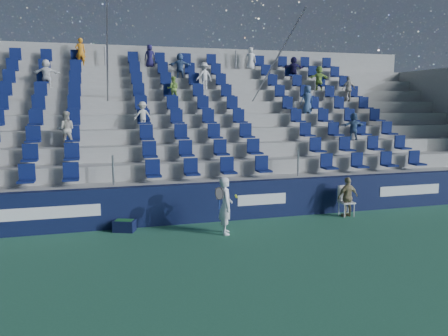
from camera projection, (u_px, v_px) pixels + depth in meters
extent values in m
plane|color=#2E6C4E|center=(247.00, 254.00, 10.57)|extent=(70.00, 70.00, 0.00)
cube|color=#10173B|center=(215.00, 202.00, 13.48)|extent=(24.00, 0.30, 1.20)
cube|color=white|center=(40.00, 213.00, 11.98)|extent=(3.20, 0.02, 0.34)
cube|color=white|center=(262.00, 199.00, 13.73)|extent=(1.60, 0.02, 0.34)
cube|color=white|center=(410.00, 190.00, 15.21)|extent=(2.40, 0.02, 0.34)
cube|color=#A7A7A2|center=(210.00, 198.00, 14.03)|extent=(24.00, 0.85, 1.20)
cube|color=#A7A7A2|center=(204.00, 186.00, 14.80)|extent=(24.00, 0.85, 1.70)
cube|color=#A7A7A2|center=(199.00, 175.00, 15.57)|extent=(24.00, 0.85, 2.20)
cube|color=#A7A7A2|center=(194.00, 164.00, 16.35)|extent=(24.00, 0.85, 2.70)
cube|color=#A7A7A2|center=(189.00, 155.00, 17.12)|extent=(24.00, 0.85, 3.20)
cube|color=#A7A7A2|center=(185.00, 147.00, 17.89)|extent=(24.00, 0.85, 3.70)
cube|color=#A7A7A2|center=(181.00, 139.00, 18.67)|extent=(24.00, 0.85, 4.20)
cube|color=#A7A7A2|center=(178.00, 132.00, 19.44)|extent=(24.00, 0.85, 4.70)
cube|color=#A7A7A2|center=(175.00, 126.00, 20.21)|extent=(24.00, 0.85, 5.20)
cube|color=#A7A7A2|center=(172.00, 114.00, 20.78)|extent=(24.00, 0.50, 6.20)
cube|color=#A7A7A2|center=(441.00, 126.00, 20.16)|extent=(0.30, 7.65, 5.20)
cube|color=#0C184C|center=(210.00, 169.00, 13.89)|extent=(16.05, 0.50, 0.70)
cube|color=#0C184C|center=(204.00, 151.00, 14.63)|extent=(16.05, 0.50, 0.70)
cube|color=#0C184C|center=(198.00, 134.00, 15.36)|extent=(16.05, 0.50, 0.70)
cube|color=#0C184C|center=(193.00, 119.00, 16.10)|extent=(16.05, 0.50, 0.70)
cube|color=#0C184C|center=(189.00, 105.00, 16.84)|extent=(16.05, 0.50, 0.70)
cube|color=#0C184C|center=(184.00, 93.00, 17.57)|extent=(16.05, 0.50, 0.70)
cube|color=#0C184C|center=(180.00, 81.00, 18.31)|extent=(16.05, 0.50, 0.70)
cube|color=#0C184C|center=(177.00, 70.00, 19.04)|extent=(16.05, 0.50, 0.70)
cube|color=#0C184C|center=(174.00, 60.00, 19.78)|extent=(16.05, 0.50, 0.70)
cylinder|color=gray|center=(108.00, 83.00, 15.91)|extent=(0.06, 7.68, 4.55)
cylinder|color=gray|center=(262.00, 85.00, 17.52)|extent=(0.06, 7.68, 4.55)
imported|color=#3C5985|center=(353.00, 126.00, 16.94)|extent=(0.99, 0.33, 1.06)
imported|color=silver|center=(204.00, 76.00, 18.50)|extent=(0.82, 0.61, 1.13)
imported|color=#91BF4C|center=(319.00, 78.00, 19.95)|extent=(1.03, 0.36, 1.10)
imported|color=orange|center=(80.00, 52.00, 18.62)|extent=(0.47, 0.34, 1.18)
imported|color=beige|center=(348.00, 89.00, 19.49)|extent=(0.66, 0.28, 1.12)
imported|color=white|center=(251.00, 59.00, 20.70)|extent=(0.58, 0.46, 1.05)
imported|color=#456398|center=(180.00, 66.00, 19.00)|extent=(1.04, 0.47, 1.08)
imported|color=white|center=(46.00, 74.00, 16.82)|extent=(1.03, 0.36, 1.10)
imported|color=#B9B4A7|center=(66.00, 129.00, 14.10)|extent=(0.58, 0.45, 1.17)
imported|color=#1D194D|center=(150.00, 56.00, 19.42)|extent=(0.56, 0.44, 1.01)
imported|color=#1E194C|center=(293.00, 69.00, 20.45)|extent=(1.05, 0.53, 1.08)
imported|color=#86B749|center=(173.00, 89.00, 17.38)|extent=(0.53, 0.44, 0.99)
imported|color=#3C5986|center=(307.00, 100.00, 18.10)|extent=(0.59, 0.42, 1.15)
imported|color=silver|center=(143.00, 115.00, 15.53)|extent=(0.67, 0.43, 0.98)
imported|color=white|center=(226.00, 206.00, 12.11)|extent=(0.48, 0.65, 1.60)
cylinder|color=navy|center=(219.00, 204.00, 11.79)|extent=(0.03, 0.03, 0.28)
torus|color=black|center=(219.00, 193.00, 11.75)|extent=(0.30, 0.17, 0.28)
plane|color=#262626|center=(219.00, 193.00, 11.75)|extent=(0.30, 0.16, 0.29)
sphere|color=#B7CF30|center=(236.00, 197.00, 11.95)|extent=(0.07, 0.07, 0.07)
sphere|color=#B7CF30|center=(236.00, 196.00, 12.00)|extent=(0.07, 0.07, 0.07)
cube|color=white|center=(347.00, 202.00, 14.07)|extent=(0.43, 0.43, 0.04)
cube|color=white|center=(344.00, 193.00, 14.23)|extent=(0.43, 0.04, 0.53)
cylinder|color=white|center=(344.00, 211.00, 13.89)|extent=(0.03, 0.03, 0.43)
cylinder|color=white|center=(354.00, 210.00, 13.99)|extent=(0.03, 0.03, 0.43)
cylinder|color=white|center=(339.00, 209.00, 14.23)|extent=(0.03, 0.03, 0.43)
cylinder|color=white|center=(348.00, 208.00, 14.32)|extent=(0.03, 0.03, 0.43)
imported|color=tan|center=(348.00, 197.00, 14.00)|extent=(0.78, 0.40, 1.28)
cube|color=black|center=(124.00, 226.00, 12.42)|extent=(0.69, 0.58, 0.32)
cube|color=#1E662D|center=(124.00, 223.00, 12.41)|extent=(0.55, 0.44, 0.19)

